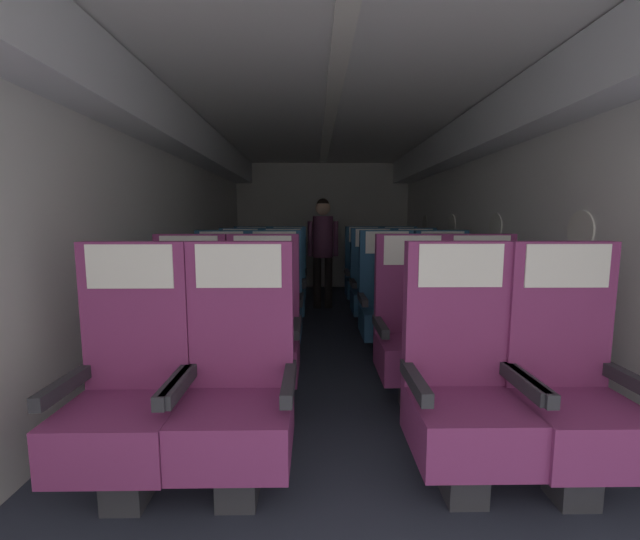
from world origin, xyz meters
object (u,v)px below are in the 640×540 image
Objects in this scene: seat_a_right_window at (462,391)px; seat_e_left_window at (251,277)px; seat_c_left_window at (221,306)px; seat_e_left_aisle at (288,277)px; seat_d_left_aisle at (283,289)px; seat_a_left_window at (128,394)px; seat_a_right_aisle at (570,392)px; seat_b_left_window at (188,336)px; seat_d_right_aisle at (416,288)px; seat_b_right_aisle at (483,334)px; seat_d_left_window at (240,288)px; seat_c_left_aisle at (274,306)px; seat_e_right_window at (364,277)px; seat_b_right_window at (413,334)px; seat_c_right_aisle at (443,306)px; seat_e_right_aisle at (400,277)px; seat_b_left_aisle at (263,335)px; seat_d_right_window at (373,288)px; seat_c_right_window at (387,306)px; seat_a_left_aisle at (238,393)px.

seat_e_left_window is at bearing 112.58° from seat_a_right_window.
seat_c_left_window is at bearing 129.71° from seat_a_right_window.
seat_d_left_aisle is at bearing -89.55° from seat_e_left_aisle.
seat_a_right_aisle is at bearing -0.17° from seat_a_left_window.
seat_c_left_window is at bearing 89.14° from seat_b_left_window.
seat_c_left_window and seat_d_right_aisle have the same top height.
seat_d_right_aisle is 2.19m from seat_e_left_window.
seat_b_right_aisle is 1.00× the size of seat_d_right_aisle.
seat_e_left_window is at bearing 155.51° from seat_d_right_aisle.
seat_d_right_aisle is at bearing 0.89° from seat_d_left_aisle.
seat_c_left_aisle is at bearing -63.09° from seat_d_left_window.
seat_b_right_aisle is 1.00× the size of seat_d_left_window.
seat_e_right_window is (1.02, -0.01, 0.00)m from seat_e_left_aisle.
seat_a_right_window is at bearing -69.43° from seat_d_left_aisle.
seat_b_right_window is 2.37m from seat_d_left_window.
seat_e_left_window is at bearing 125.97° from seat_b_right_aisle.
seat_b_left_window is at bearing 155.36° from seat_a_right_aisle.
seat_e_left_aisle is (-1.51, 0.91, 0.00)m from seat_d_right_aisle.
seat_a_right_aisle is 1.00× the size of seat_e_left_window.
seat_b_right_aisle and seat_c_right_aisle have the same top height.
seat_b_left_window is 1.00× the size of seat_d_left_window.
seat_d_left_aisle is at bearing -2.97° from seat_d_left_window.
seat_e_left_window is (-2.01, 1.84, 0.00)m from seat_c_right_aisle.
seat_a_right_window is (-0.48, 0.02, 0.00)m from seat_a_right_aisle.
seat_d_left_window is at bearing 129.24° from seat_b_right_window.
seat_d_right_aisle is (1.99, 2.76, 0.00)m from seat_a_left_window.
seat_d_right_aisle is 1.00× the size of seat_e_right_window.
seat_e_right_aisle is at bearing 50.56° from seat_c_left_aisle.
seat_b_left_aisle is 1.82m from seat_d_left_aisle.
seat_d_right_aisle and seat_d_right_window have the same top height.
seat_e_right_aisle is at bearing 62.07° from seat_d_right_window.
seat_a_right_window is 2.90m from seat_d_left_aisle.
seat_c_right_aisle is at bearing -42.51° from seat_e_left_window.
seat_a_right_aisle and seat_b_right_aisle have the same top height.
seat_e_right_aisle is at bearing 90.16° from seat_c_right_aisle.
seat_e_right_aisle is at bearing 89.98° from seat_a_right_aisle.
seat_b_right_window is 1.00× the size of seat_c_right_window.
seat_a_right_aisle is at bearing -89.89° from seat_d_right_aisle.
seat_a_right_window is 2.72m from seat_d_right_window.
seat_b_right_aisle is 1.87m from seat_d_right_window.
seat_a_left_window and seat_b_right_window have the same top height.
seat_a_right_window and seat_d_left_window have the same top height.
seat_c_right_window is at bearing 179.13° from seat_c_right_aisle.
seat_d_right_aisle is at bearing 61.41° from seat_a_left_aisle.
seat_c_left_aisle and seat_e_right_aisle have the same top height.
seat_e_right_window is (1.50, 1.83, 0.00)m from seat_c_left_window.
seat_d_right_aisle is (1.51, 0.93, 0.00)m from seat_c_left_aisle.
seat_e_right_aisle is at bearing 79.93° from seat_b_right_window.
seat_b_right_aisle and seat_b_right_window have the same top height.
seat_b_right_window is at bearing -104.70° from seat_d_right_aisle.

